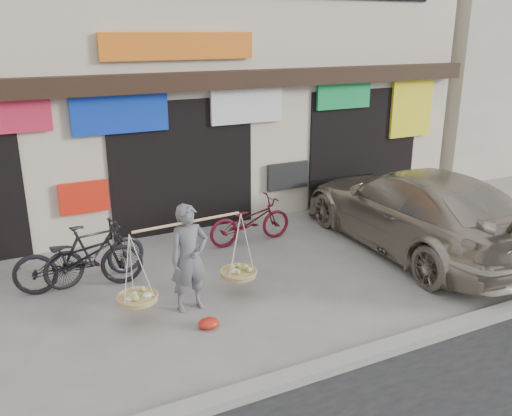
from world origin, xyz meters
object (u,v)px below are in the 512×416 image
street_vendor (189,262)px  bike_1 (95,252)px  bike_0 (78,258)px  suv (415,209)px  bike_2 (250,221)px

street_vendor → bike_1: 1.93m
bike_0 → suv: 6.10m
bike_1 → bike_0: bearing=109.1°
street_vendor → bike_0: (-1.37, 1.42, -0.23)m
bike_1 → suv: size_ratio=0.32×
bike_0 → bike_1: size_ratio=1.17×
bike_2 → bike_1: bearing=97.0°
bike_2 → suv: 3.15m
bike_1 → suv: bearing=-111.9°
suv → street_vendor: bearing=7.0°
bike_1 → bike_2: bike_1 is taller
bike_2 → suv: suv is taller
street_vendor → bike_2: (1.96, 2.01, -0.30)m
bike_0 → bike_1: bearing=-52.4°
bike_0 → bike_1: bike_0 is taller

